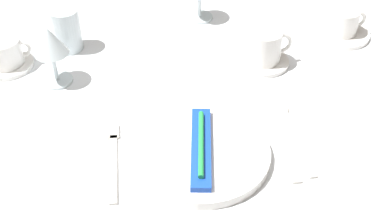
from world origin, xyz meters
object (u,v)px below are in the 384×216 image
(coffee_cup_left, at_px, (265,46))
(coffee_cup_far, at_px, (3,51))
(toothbrush_package, at_px, (201,147))
(dinner_knife, at_px, (281,141))
(wine_glass_left, at_px, (50,44))
(coffee_cup_right, at_px, (343,21))
(drink_tumbler, at_px, (66,30))
(fork_outer, at_px, (114,158))
(dinner_plate, at_px, (201,153))
(spoon_soup, at_px, (291,128))

(coffee_cup_left, bearing_deg, coffee_cup_far, 173.26)
(toothbrush_package, height_order, dinner_knife, toothbrush_package)
(toothbrush_package, xyz_separation_m, coffee_cup_left, (0.19, 0.28, 0.02))
(wine_glass_left, bearing_deg, dinner_knife, -30.95)
(coffee_cup_right, relative_size, drink_tumbler, 0.94)
(dinner_knife, relative_size, coffee_cup_far, 2.11)
(fork_outer, bearing_deg, coffee_cup_right, 32.09)
(dinner_plate, distance_m, coffee_cup_far, 0.53)
(dinner_plate, height_order, drink_tumbler, drink_tumbler)
(fork_outer, distance_m, coffee_cup_left, 0.44)
(toothbrush_package, height_order, coffee_cup_left, coffee_cup_left)
(spoon_soup, bearing_deg, fork_outer, -174.24)
(fork_outer, height_order, wine_glass_left, wine_glass_left)
(coffee_cup_left, bearing_deg, dinner_knife, -96.53)
(toothbrush_package, distance_m, fork_outer, 0.16)
(dinner_knife, bearing_deg, coffee_cup_far, 148.90)
(toothbrush_package, distance_m, coffee_cup_far, 0.53)
(coffee_cup_right, bearing_deg, coffee_cup_far, -178.41)
(dinner_plate, height_order, fork_outer, dinner_plate)
(dinner_knife, distance_m, spoon_soup, 0.05)
(coffee_cup_far, height_order, wine_glass_left, wine_glass_left)
(dinner_knife, height_order, coffee_cup_right, coffee_cup_right)
(coffee_cup_right, xyz_separation_m, coffee_cup_far, (-0.81, -0.02, 0.00))
(spoon_soup, xyz_separation_m, drink_tumbler, (-0.45, 0.36, 0.05))
(toothbrush_package, xyz_separation_m, coffee_cup_far, (-0.40, 0.35, 0.01))
(fork_outer, xyz_separation_m, wine_glass_left, (-0.12, 0.26, 0.09))
(dinner_knife, xyz_separation_m, coffee_cup_left, (0.03, 0.27, 0.05))
(dinner_plate, height_order, spoon_soup, dinner_plate)
(spoon_soup, distance_m, wine_glass_left, 0.53)
(coffee_cup_left, bearing_deg, toothbrush_package, -123.68)
(wine_glass_left, height_order, drink_tumbler, wine_glass_left)
(coffee_cup_far, bearing_deg, spoon_soup, -27.18)
(toothbrush_package, distance_m, spoon_soup, 0.20)
(toothbrush_package, bearing_deg, drink_tumbler, 122.19)
(dinner_plate, xyz_separation_m, toothbrush_package, (0.00, 0.00, 0.02))
(coffee_cup_far, distance_m, drink_tumbler, 0.15)
(spoon_soup, bearing_deg, coffee_cup_right, 55.54)
(dinner_plate, bearing_deg, dinner_knife, 6.33)
(dinner_knife, height_order, coffee_cup_far, coffee_cup_far)
(dinner_knife, bearing_deg, coffee_cup_left, 83.47)
(dinner_knife, xyz_separation_m, spoon_soup, (0.03, 0.03, 0.00))
(dinner_plate, bearing_deg, coffee_cup_left, 56.32)
(dinner_plate, xyz_separation_m, wine_glass_left, (-0.28, 0.28, 0.09))
(dinner_knife, bearing_deg, drink_tumbler, 136.73)
(spoon_soup, height_order, coffee_cup_far, coffee_cup_far)
(dinner_plate, distance_m, spoon_soup, 0.20)
(toothbrush_package, relative_size, dinner_knife, 0.93)
(dinner_knife, distance_m, coffee_cup_left, 0.27)
(toothbrush_package, relative_size, wine_glass_left, 1.57)
(coffee_cup_far, xyz_separation_m, drink_tumbler, (0.14, 0.06, 0.01))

